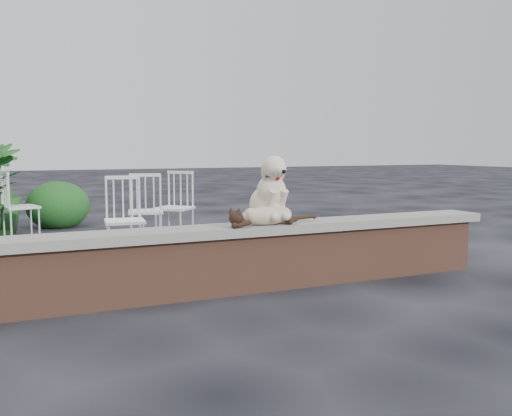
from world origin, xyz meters
name	(u,v)px	position (x,y,z in m)	size (l,w,h in m)	color
ground	(183,297)	(0.00, 0.00, 0.00)	(60.00, 60.00, 0.00)	black
brick_wall	(183,268)	(0.00, 0.00, 0.25)	(6.00, 0.30, 0.50)	brown
capstone	(183,233)	(0.00, 0.00, 0.54)	(6.20, 0.40, 0.08)	slate
dog	(267,189)	(0.81, 0.07, 0.88)	(0.40, 0.52, 0.61)	beige
cat	(266,215)	(0.73, -0.08, 0.67)	(1.08, 0.26, 0.18)	tan
chair_e	(21,206)	(-1.12, 3.77, 0.47)	(0.56, 0.56, 0.94)	white
chair_d	(174,207)	(0.74, 2.76, 0.47)	(0.56, 0.56, 0.94)	white
chair_b	(125,219)	(-0.14, 1.69, 0.47)	(0.56, 0.56, 0.94)	white
chair_c	(145,210)	(0.29, 2.52, 0.47)	(0.56, 0.56, 0.94)	white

